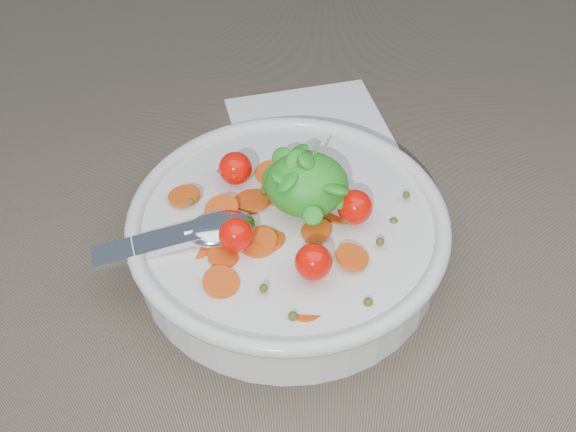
{
  "coord_description": "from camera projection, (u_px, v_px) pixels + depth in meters",
  "views": [
    {
      "loc": [
        0.01,
        -0.41,
        0.51
      ],
      "look_at": [
        -0.0,
        0.03,
        0.06
      ],
      "focal_mm": 45.0,
      "sensor_mm": 36.0,
      "label": 1
    }
  ],
  "objects": [
    {
      "name": "ground",
      "position": [
        289.0,
        283.0,
        0.65
      ],
      "size": [
        6.0,
        6.0,
        0.0
      ],
      "primitive_type": "plane",
      "color": "#796B56",
      "rests_on": "ground"
    },
    {
      "name": "bowl",
      "position": [
        288.0,
        234.0,
        0.65
      ],
      "size": [
        0.31,
        0.29,
        0.12
      ],
      "color": "silver",
      "rests_on": "ground"
    },
    {
      "name": "napkin",
      "position": [
        310.0,
        129.0,
        0.8
      ],
      "size": [
        0.2,
        0.19,
        0.01
      ],
      "primitive_type": "cube",
      "rotation": [
        0.0,
        0.0,
        0.28
      ],
      "color": "white",
      "rests_on": "ground"
    }
  ]
}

